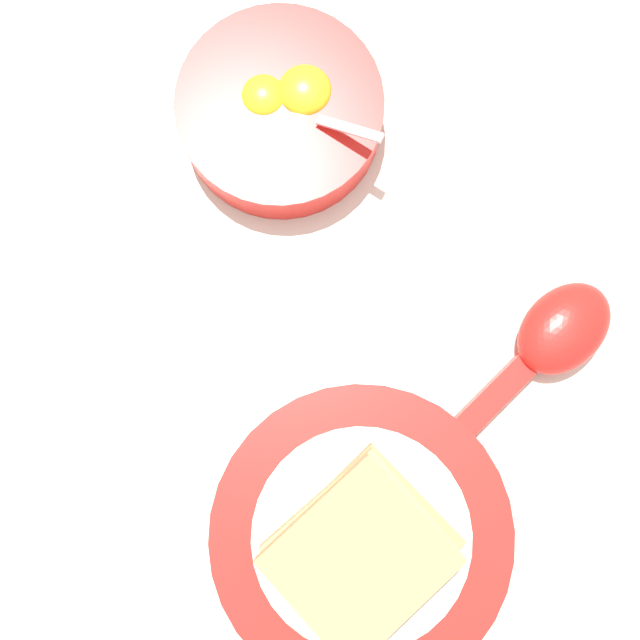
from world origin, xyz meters
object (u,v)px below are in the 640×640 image
at_px(toast_sandwich, 363,551).
at_px(egg_bowl, 281,112).
at_px(soup_spoon, 552,340).
at_px(toast_plate, 361,536).

bearing_deg(toast_sandwich, egg_bowl, -3.24).
bearing_deg(toast_sandwich, soup_spoon, -58.05).
relative_size(egg_bowl, toast_sandwich, 1.09).
relative_size(toast_plate, toast_sandwich, 1.56).
bearing_deg(egg_bowl, toast_plate, 177.03).
xyz_separation_m(toast_plate, soup_spoon, (0.11, -0.17, 0.01)).
xyz_separation_m(toast_sandwich, soup_spoon, (0.11, -0.17, -0.03)).
height_order(egg_bowl, toast_sandwich, toast_sandwich).
xyz_separation_m(egg_bowl, soup_spoon, (-0.22, -0.16, -0.01)).
height_order(egg_bowl, toast_plate, egg_bowl).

